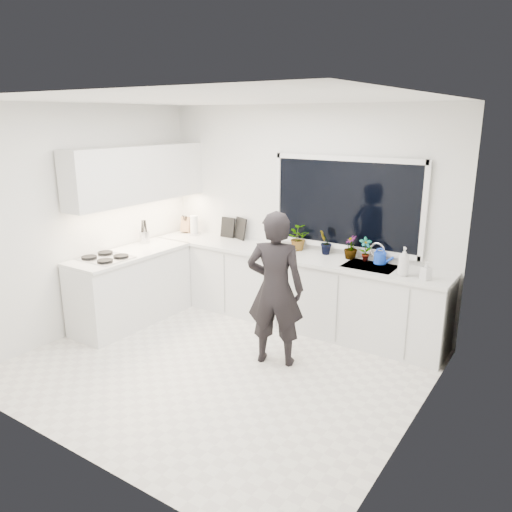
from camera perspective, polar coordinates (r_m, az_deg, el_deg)
The scene contains 25 objects.
floor at distance 5.42m, azimuth -4.20°, elevation -12.54°, with size 4.00×3.50×0.02m, color beige.
wall_back at distance 6.37m, azimuth 5.30°, elevation 4.74°, with size 4.00×0.02×2.70m, color white.
wall_left at distance 6.34m, azimuth -19.01°, elevation 3.90°, with size 0.02×3.50×2.70m, color white.
wall_right at distance 4.05m, azimuth 18.51°, elevation -2.35°, with size 0.02×3.50×2.70m, color white.
ceiling at distance 4.79m, azimuth -4.87°, elevation 17.54°, with size 4.00×3.50×0.02m, color white.
window at distance 6.05m, azimuth 10.21°, elevation 5.90°, with size 1.80×0.02×1.00m, color black.
base_cabinets_back at distance 6.35m, azimuth 3.75°, elevation -3.79°, with size 3.92×0.58×0.88m, color white.
base_cabinets_left at distance 6.54m, azimuth -14.06°, elevation -3.66°, with size 0.58×1.60×0.88m, color white.
countertop_back at distance 6.20m, azimuth 3.78°, elevation 0.20°, with size 3.94×0.62×0.04m, color silver.
countertop_left at distance 6.40m, azimuth -14.33°, elevation 0.23°, with size 0.62×1.60×0.04m, color silver.
upper_cabinets at distance 6.55m, azimuth -13.33°, elevation 9.11°, with size 0.34×2.10×0.70m, color white.
sink at distance 5.79m, azimuth 12.86°, elevation -1.59°, with size 0.58×0.42×0.14m, color silver.
faucet at distance 5.93m, azimuth 13.65°, elevation 0.36°, with size 0.03×0.03×0.22m, color silver.
stovetop at distance 6.19m, azimuth -16.86°, elevation -0.14°, with size 0.56×0.48×0.03m, color black.
person at distance 5.18m, azimuth 2.21°, elevation -3.79°, with size 0.60×0.39×1.65m, color black.
pizza_tray at distance 6.25m, azimuth 2.43°, elevation 0.68°, with size 0.47×0.35×0.03m, color silver.
pizza at distance 6.25m, azimuth 2.44°, elevation 0.83°, with size 0.43×0.31×0.01m, color red.
watering_can at distance 5.89m, azimuth 13.98°, elevation -0.22°, with size 0.14×0.14×0.13m, color blue.
paper_towel_roll at distance 7.17m, azimuth -7.08°, elevation 3.46°, with size 0.11×0.11×0.26m, color silver.
knife_block at distance 7.33m, azimuth -8.01°, elevation 3.52°, with size 0.13×0.10×0.22m, color #8F6242.
utensil_crock at distance 6.80m, azimuth -12.62°, elevation 2.10°, with size 0.13×0.13×0.16m, color silver.
picture_frame_large at distance 6.97m, azimuth -3.25°, elevation 3.29°, with size 0.22×0.02×0.28m, color black.
picture_frame_small at distance 6.85m, azimuth -1.81°, elevation 3.16°, with size 0.25×0.02×0.30m, color black.
herb_plants at distance 6.16m, azimuth 7.11°, elevation 1.65°, with size 1.17×0.31×0.31m.
soap_bottles at distance 5.46m, azimuth 17.12°, elevation -0.86°, with size 0.38×0.16×0.31m.
Camera 1 is at (2.96, -3.76, 2.54)m, focal length 35.00 mm.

